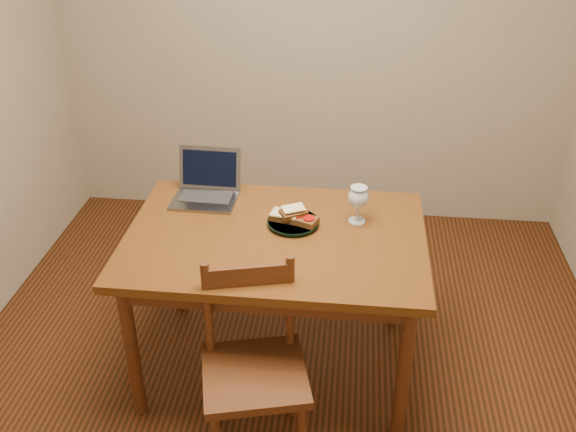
# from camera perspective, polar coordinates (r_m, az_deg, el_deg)

# --- Properties ---
(floor) EXTENTS (3.20, 3.20, 0.02)m
(floor) POSITION_cam_1_polar(r_m,az_deg,el_deg) (3.19, -0.17, -13.92)
(floor) COLOR black
(floor) RESTS_ON ground
(back_wall) EXTENTS (3.20, 0.02, 2.60)m
(back_wall) POSITION_cam_1_polar(r_m,az_deg,el_deg) (3.99, 2.50, 17.10)
(back_wall) COLOR gray
(back_wall) RESTS_ON floor
(table) EXTENTS (1.30, 0.90, 0.74)m
(table) POSITION_cam_1_polar(r_m,az_deg,el_deg) (2.83, -1.12, -3.14)
(table) COLOR #41220A
(table) RESTS_ON floor
(chair) EXTENTS (0.49, 0.47, 0.43)m
(chair) POSITION_cam_1_polar(r_m,az_deg,el_deg) (2.56, -3.08, -12.70)
(chair) COLOR #3A200C
(chair) RESTS_ON floor
(plate) EXTENTS (0.23, 0.23, 0.02)m
(plate) POSITION_cam_1_polar(r_m,az_deg,el_deg) (2.85, 0.46, -0.62)
(plate) COLOR black
(plate) RESTS_ON table
(sandwich_cheese) EXTENTS (0.14, 0.10, 0.04)m
(sandwich_cheese) POSITION_cam_1_polar(r_m,az_deg,el_deg) (2.85, -0.29, 0.05)
(sandwich_cheese) COLOR #381E0C
(sandwich_cheese) RESTS_ON plate
(sandwich_tomato) EXTENTS (0.15, 0.12, 0.04)m
(sandwich_tomato) POSITION_cam_1_polar(r_m,az_deg,el_deg) (2.82, 1.34, -0.26)
(sandwich_tomato) COLOR #381E0C
(sandwich_tomato) RESTS_ON plate
(sandwich_top) EXTENTS (0.13, 0.12, 0.04)m
(sandwich_top) POSITION_cam_1_polar(r_m,az_deg,el_deg) (2.82, 0.48, 0.38)
(sandwich_top) COLOR #381E0C
(sandwich_top) RESTS_ON plate
(milk_glass) EXTENTS (0.09, 0.09, 0.18)m
(milk_glass) POSITION_cam_1_polar(r_m,az_deg,el_deg) (2.85, 6.24, 1.02)
(milk_glass) COLOR white
(milk_glass) RESTS_ON table
(laptop) EXTENTS (0.31, 0.28, 0.22)m
(laptop) POSITION_cam_1_polar(r_m,az_deg,el_deg) (3.08, -7.23, 2.75)
(laptop) COLOR slate
(laptop) RESTS_ON table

